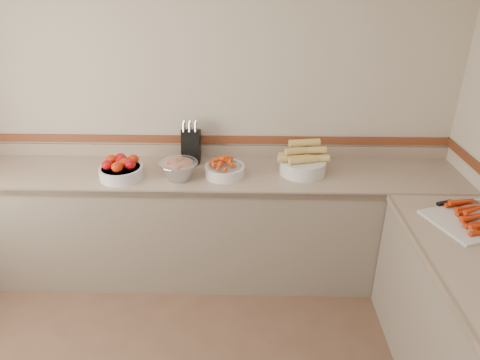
{
  "coord_description": "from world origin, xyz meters",
  "views": [
    {
      "loc": [
        0.41,
        -1.23,
        2.26
      ],
      "look_at": [
        0.35,
        1.35,
        1.0
      ],
      "focal_mm": 32.0,
      "sensor_mm": 36.0,
      "label": 1
    }
  ],
  "objects_px": {
    "cherry_tomato_bowl": "(225,169)",
    "cutting_board": "(474,217)",
    "rhubarb_bowl": "(179,168)",
    "corn_bowl": "(303,163)",
    "knife_block": "(191,145)",
    "tomato_bowl": "(121,169)"
  },
  "relations": [
    {
      "from": "rhubarb_bowl",
      "to": "cutting_board",
      "type": "distance_m",
      "value": 1.96
    },
    {
      "from": "corn_bowl",
      "to": "rhubarb_bowl",
      "type": "bearing_deg",
      "value": -172.12
    },
    {
      "from": "rhubarb_bowl",
      "to": "corn_bowl",
      "type": "bearing_deg",
      "value": 7.88
    },
    {
      "from": "corn_bowl",
      "to": "knife_block",
      "type": "bearing_deg",
      "value": 167.5
    },
    {
      "from": "knife_block",
      "to": "cherry_tomato_bowl",
      "type": "distance_m",
      "value": 0.38
    },
    {
      "from": "tomato_bowl",
      "to": "corn_bowl",
      "type": "bearing_deg",
      "value": 4.97
    },
    {
      "from": "tomato_bowl",
      "to": "rhubarb_bowl",
      "type": "xyz_separation_m",
      "value": [
        0.42,
        -0.01,
        0.01
      ]
    },
    {
      "from": "tomato_bowl",
      "to": "cutting_board",
      "type": "bearing_deg",
      "value": -13.41
    },
    {
      "from": "knife_block",
      "to": "rhubarb_bowl",
      "type": "xyz_separation_m",
      "value": [
        -0.05,
        -0.32,
        -0.06
      ]
    },
    {
      "from": "rhubarb_bowl",
      "to": "tomato_bowl",
      "type": "bearing_deg",
      "value": 178.65
    },
    {
      "from": "rhubarb_bowl",
      "to": "cherry_tomato_bowl",
      "type": "bearing_deg",
      "value": 11.22
    },
    {
      "from": "knife_block",
      "to": "cherry_tomato_bowl",
      "type": "bearing_deg",
      "value": -42.01
    },
    {
      "from": "knife_block",
      "to": "cutting_board",
      "type": "distance_m",
      "value": 2.02
    },
    {
      "from": "tomato_bowl",
      "to": "corn_bowl",
      "type": "height_order",
      "value": "corn_bowl"
    },
    {
      "from": "cutting_board",
      "to": "tomato_bowl",
      "type": "bearing_deg",
      "value": 166.59
    },
    {
      "from": "tomato_bowl",
      "to": "cherry_tomato_bowl",
      "type": "xyz_separation_m",
      "value": [
        0.75,
        0.06,
        -0.01
      ]
    },
    {
      "from": "cherry_tomato_bowl",
      "to": "rhubarb_bowl",
      "type": "relative_size",
      "value": 1.06
    },
    {
      "from": "knife_block",
      "to": "cutting_board",
      "type": "height_order",
      "value": "knife_block"
    },
    {
      "from": "corn_bowl",
      "to": "cutting_board",
      "type": "xyz_separation_m",
      "value": [
        0.97,
        -0.66,
        -0.06
      ]
    },
    {
      "from": "cherry_tomato_bowl",
      "to": "cutting_board",
      "type": "bearing_deg",
      "value": -21.31
    },
    {
      "from": "cherry_tomato_bowl",
      "to": "corn_bowl",
      "type": "xyz_separation_m",
      "value": [
        0.58,
        0.06,
        0.03
      ]
    },
    {
      "from": "knife_block",
      "to": "tomato_bowl",
      "type": "distance_m",
      "value": 0.57
    }
  ]
}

